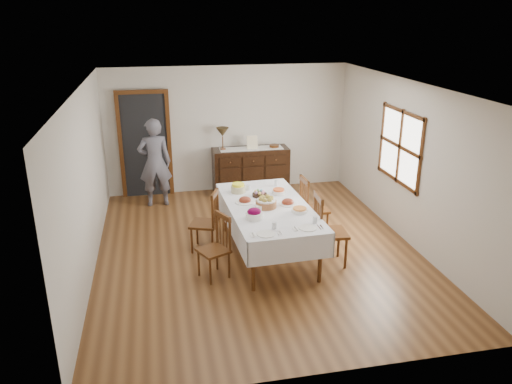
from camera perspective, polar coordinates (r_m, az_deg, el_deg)
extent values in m
plane|color=brown|center=(8.08, 0.14, -6.58)|extent=(6.00, 6.00, 0.00)
cube|color=silver|center=(7.29, 0.16, 12.00)|extent=(5.00, 6.00, 0.02)
cube|color=beige|center=(10.44, -3.22, 7.16)|extent=(5.00, 0.02, 2.60)
cube|color=beige|center=(4.91, 7.35, -8.32)|extent=(5.00, 0.02, 2.60)
cube|color=beige|center=(7.51, -18.87, 0.94)|extent=(0.02, 6.00, 2.60)
cube|color=beige|center=(8.43, 17.05, 3.17)|extent=(0.02, 6.00, 2.60)
cube|color=white|center=(8.63, 16.19, 5.02)|extent=(0.02, 1.30, 1.10)
cube|color=#4D2910|center=(8.62, 16.12, 5.01)|extent=(0.03, 1.46, 1.26)
cube|color=black|center=(10.36, -12.54, 5.18)|extent=(0.90, 0.06, 2.10)
cube|color=#4D2910|center=(10.34, -12.54, 5.16)|extent=(1.04, 0.08, 2.18)
cube|color=white|center=(7.62, 1.39, -1.68)|extent=(1.27, 2.40, 0.04)
cylinder|color=#4D2910|center=(6.80, -0.32, -8.42)|extent=(0.06, 0.06, 0.76)
cylinder|color=#4D2910|center=(7.06, 7.35, -7.46)|extent=(0.06, 0.06, 0.76)
cylinder|color=#4D2910|center=(8.59, -3.51, -2.15)|extent=(0.06, 0.06, 0.76)
cylinder|color=#4D2910|center=(8.80, 2.65, -1.58)|extent=(0.06, 0.06, 0.76)
cube|color=white|center=(7.55, -3.00, -3.21)|extent=(0.12, 2.39, 0.36)
cube|color=white|center=(7.85, 5.59, -2.37)|extent=(0.12, 2.39, 0.36)
cube|color=white|center=(6.65, 4.08, -6.63)|extent=(1.21, 0.07, 0.36)
cube|color=white|center=(8.75, -0.66, 0.12)|extent=(1.21, 0.07, 0.36)
cube|color=#4D2910|center=(7.14, -4.90, -6.69)|extent=(0.52, 0.52, 0.04)
cylinder|color=#4D2910|center=(7.29, -6.57, -8.09)|extent=(0.03, 0.03, 0.40)
cylinder|color=#4D2910|center=(7.05, -5.24, -9.08)|extent=(0.03, 0.03, 0.40)
cylinder|color=#4D2910|center=(7.43, -4.47, -7.43)|extent=(0.03, 0.03, 0.40)
cylinder|color=#4D2910|center=(7.20, -3.09, -8.37)|extent=(0.03, 0.03, 0.40)
cylinder|color=#4D2910|center=(7.24, -4.49, -4.00)|extent=(0.04, 0.04, 0.52)
cylinder|color=#4D2910|center=(6.99, -3.00, -4.90)|extent=(0.04, 0.04, 0.52)
cube|color=#4D2910|center=(7.02, -3.80, -2.79)|extent=(0.19, 0.35, 0.07)
cylinder|color=#4D2910|center=(7.18, -4.12, -4.36)|extent=(0.02, 0.02, 0.43)
cylinder|color=#4D2910|center=(7.12, -3.75, -4.58)|extent=(0.02, 0.02, 0.43)
cylinder|color=#4D2910|center=(7.06, -3.38, -4.81)|extent=(0.02, 0.02, 0.43)
cube|color=#4D2910|center=(7.95, -5.95, -3.65)|extent=(0.53, 0.53, 0.04)
cylinder|color=#4D2910|center=(8.23, -6.74, -4.59)|extent=(0.04, 0.04, 0.42)
cylinder|color=#4D2910|center=(7.94, -7.35, -5.57)|extent=(0.04, 0.04, 0.42)
cylinder|color=#4D2910|center=(8.15, -4.46, -4.75)|extent=(0.04, 0.04, 0.42)
cylinder|color=#4D2910|center=(7.86, -5.00, -5.75)|extent=(0.04, 0.04, 0.42)
cylinder|color=#4D2910|center=(7.96, -4.41, -1.42)|extent=(0.04, 0.04, 0.55)
cylinder|color=#4D2910|center=(7.64, -4.99, -2.38)|extent=(0.04, 0.04, 0.55)
cube|color=#4D2910|center=(7.71, -4.74, -0.27)|extent=(0.17, 0.38, 0.08)
cylinder|color=#4D2910|center=(7.89, -4.54, -1.79)|extent=(0.02, 0.02, 0.45)
cylinder|color=#4D2910|center=(7.81, -4.69, -2.02)|extent=(0.02, 0.02, 0.45)
cylinder|color=#4D2910|center=(7.73, -4.83, -2.27)|extent=(0.02, 0.02, 0.45)
cube|color=#4D2910|center=(7.54, 8.55, -4.65)|extent=(0.50, 0.50, 0.04)
cylinder|color=#4D2910|center=(7.54, 10.22, -6.93)|extent=(0.04, 0.04, 0.48)
cylinder|color=#4D2910|center=(7.86, 9.41, -5.71)|extent=(0.04, 0.04, 0.48)
cylinder|color=#4D2910|center=(7.44, 7.43, -7.16)|extent=(0.04, 0.04, 0.48)
cylinder|color=#4D2910|center=(7.77, 6.74, -5.91)|extent=(0.04, 0.04, 0.48)
cylinder|color=#4D2910|center=(7.19, 7.48, -3.17)|extent=(0.04, 0.04, 0.62)
cylinder|color=#4D2910|center=(7.54, 6.73, -1.99)|extent=(0.04, 0.04, 0.62)
cube|color=#4D2910|center=(7.27, 7.19, -0.63)|extent=(0.08, 0.44, 0.09)
cylinder|color=#4D2910|center=(7.28, 7.28, -3.02)|extent=(0.02, 0.02, 0.51)
cylinder|color=#4D2910|center=(7.37, 7.09, -2.73)|extent=(0.02, 0.02, 0.51)
cylinder|color=#4D2910|center=(7.46, 6.90, -2.43)|extent=(0.02, 0.02, 0.51)
cube|color=#4D2910|center=(8.48, 6.69, -1.99)|extent=(0.44, 0.44, 0.04)
cylinder|color=#4D2910|center=(8.48, 8.13, -3.81)|extent=(0.04, 0.04, 0.44)
cylinder|color=#4D2910|center=(8.78, 7.31, -2.93)|extent=(0.04, 0.04, 0.44)
cylinder|color=#4D2910|center=(8.36, 5.91, -4.06)|extent=(0.04, 0.04, 0.44)
cylinder|color=#4D2910|center=(8.66, 5.15, -3.15)|extent=(0.04, 0.04, 0.44)
cylinder|color=#4D2910|center=(8.15, 5.93, -0.71)|extent=(0.04, 0.04, 0.57)
cylinder|color=#4D2910|center=(8.48, 5.11, 0.14)|extent=(0.04, 0.04, 0.57)
cube|color=#4D2910|center=(8.23, 5.56, 1.33)|extent=(0.06, 0.41, 0.08)
cylinder|color=#4D2910|center=(8.24, 5.71, -0.63)|extent=(0.02, 0.02, 0.47)
cylinder|color=#4D2910|center=(8.32, 5.50, -0.41)|extent=(0.02, 0.02, 0.47)
cylinder|color=#4D2910|center=(8.40, 5.30, -0.20)|extent=(0.02, 0.02, 0.47)
cube|color=black|center=(10.46, -0.61, 2.50)|extent=(1.57, 0.52, 0.94)
cube|color=black|center=(10.04, -2.96, 3.42)|extent=(0.44, 0.02, 0.19)
sphere|color=brown|center=(10.02, -2.94, 3.39)|extent=(0.03, 0.03, 0.03)
cube|color=black|center=(10.12, -0.32, 3.58)|extent=(0.44, 0.02, 0.19)
sphere|color=brown|center=(10.10, -0.30, 3.55)|extent=(0.03, 0.03, 0.03)
cube|color=black|center=(10.22, 2.27, 3.72)|extent=(0.44, 0.02, 0.19)
sphere|color=brown|center=(10.20, 2.30, 3.69)|extent=(0.03, 0.03, 0.03)
imported|color=#5B5966|center=(9.79, -11.51, 3.63)|extent=(0.59, 0.40, 1.85)
cylinder|color=brown|center=(7.52, 1.15, -1.39)|extent=(0.32, 0.32, 0.10)
cylinder|color=white|center=(7.50, 1.15, -0.96)|extent=(0.29, 0.29, 0.02)
sphere|color=#B0973E|center=(7.51, 1.75, -0.70)|extent=(0.08, 0.08, 0.08)
sphere|color=#B0973E|center=(7.56, 1.34, -0.54)|extent=(0.08, 0.08, 0.08)
sphere|color=#B0973E|center=(7.55, 0.75, -0.58)|extent=(0.08, 0.08, 0.08)
sphere|color=#B0973E|center=(7.48, 0.56, -0.79)|extent=(0.08, 0.08, 0.08)
sphere|color=#B0973E|center=(7.42, 0.97, -0.95)|extent=(0.08, 0.08, 0.08)
sphere|color=#B0973E|center=(7.44, 1.57, -0.90)|extent=(0.08, 0.08, 0.08)
cylinder|color=black|center=(7.98, 0.41, -0.33)|extent=(0.24, 0.24, 0.05)
ellipsoid|color=pink|center=(7.97, 0.87, 0.03)|extent=(0.05, 0.05, 0.06)
ellipsoid|color=#7BC9E8|center=(8.01, 0.62, 0.14)|extent=(0.05, 0.05, 0.06)
ellipsoid|color=#7EC46D|center=(8.01, 0.21, 0.15)|extent=(0.05, 0.05, 0.06)
ellipsoid|color=#F7C35C|center=(7.97, -0.05, 0.04)|extent=(0.05, 0.05, 0.06)
ellipsoid|color=#BF89CD|center=(7.92, 0.04, -0.10)|extent=(0.05, 0.05, 0.06)
ellipsoid|color=#FCE26C|center=(7.90, 0.40, -0.16)|extent=(0.05, 0.05, 0.06)
ellipsoid|color=pink|center=(7.92, 0.77, -0.10)|extent=(0.05, 0.05, 0.06)
cylinder|color=white|center=(7.73, -1.27, -1.14)|extent=(0.31, 0.31, 0.02)
ellipsoid|color=maroon|center=(7.72, -1.28, -0.93)|extent=(0.19, 0.16, 0.11)
cylinder|color=white|center=(7.67, 3.64, -1.37)|extent=(0.28, 0.28, 0.01)
ellipsoid|color=maroon|center=(7.65, 3.65, -1.16)|extent=(0.19, 0.16, 0.11)
cylinder|color=white|center=(7.12, -0.21, -2.73)|extent=(0.25, 0.25, 0.09)
ellipsoid|color=#600032|center=(7.10, -0.21, -2.25)|extent=(0.20, 0.17, 0.11)
cylinder|color=white|center=(8.08, 2.60, -0.03)|extent=(0.22, 0.22, 0.06)
cylinder|color=orange|center=(8.06, 2.61, 0.27)|extent=(0.18, 0.18, 0.03)
cylinder|color=#C4BA87|center=(8.15, -2.06, 0.34)|extent=(0.24, 0.24, 0.11)
cylinder|color=#FEFA29|center=(8.12, -2.06, 0.85)|extent=(0.20, 0.20, 0.04)
cylinder|color=white|center=(7.38, 5.02, -2.14)|extent=(0.24, 0.24, 0.05)
cylinder|color=orange|center=(7.36, 5.03, -1.89)|extent=(0.20, 0.20, 0.02)
cube|color=white|center=(7.43, 0.48, -1.79)|extent=(0.14, 0.10, 0.07)
cylinder|color=white|center=(6.65, 1.14, -4.81)|extent=(0.25, 0.25, 0.01)
cube|color=white|center=(6.61, -0.30, -4.96)|extent=(0.08, 0.12, 0.01)
cube|color=silver|center=(6.61, -0.30, -4.91)|extent=(0.02, 0.16, 0.01)
cube|color=silver|center=(6.68, 2.48, -4.72)|extent=(0.02, 0.18, 0.01)
cube|color=silver|center=(6.69, 2.82, -4.69)|extent=(0.02, 0.14, 0.01)
cylinder|color=white|center=(6.79, 2.10, -3.85)|extent=(0.07, 0.07, 0.10)
cylinder|color=white|center=(6.86, 5.94, -4.10)|extent=(0.25, 0.25, 0.01)
cube|color=white|center=(6.81, 4.57, -4.25)|extent=(0.08, 0.12, 0.01)
cube|color=silver|center=(6.81, 4.57, -4.21)|extent=(0.02, 0.16, 0.01)
cube|color=silver|center=(6.91, 7.21, -4.01)|extent=(0.02, 0.18, 0.01)
cube|color=silver|center=(6.92, 7.52, -3.98)|extent=(0.02, 0.14, 0.01)
cylinder|color=white|center=(7.01, 6.76, -3.18)|extent=(0.07, 0.07, 0.10)
cylinder|color=white|center=(8.23, -0.87, 0.51)|extent=(0.07, 0.07, 0.09)
cylinder|color=white|center=(8.46, 2.33, 1.08)|extent=(0.06, 0.06, 0.10)
cube|color=white|center=(10.31, -0.56, 5.00)|extent=(1.30, 0.35, 0.01)
cylinder|color=brown|center=(10.25, -3.81, 4.93)|extent=(0.12, 0.12, 0.03)
cylinder|color=brown|center=(10.21, -3.82, 5.68)|extent=(0.02, 0.02, 0.25)
cone|color=#3E311A|center=(10.16, -3.85, 6.86)|extent=(0.26, 0.26, 0.18)
cube|color=beige|center=(10.25, -0.44, 5.69)|extent=(0.22, 0.08, 0.28)
cylinder|color=#4D2910|center=(10.40, 2.09, 5.26)|extent=(0.20, 0.20, 0.06)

